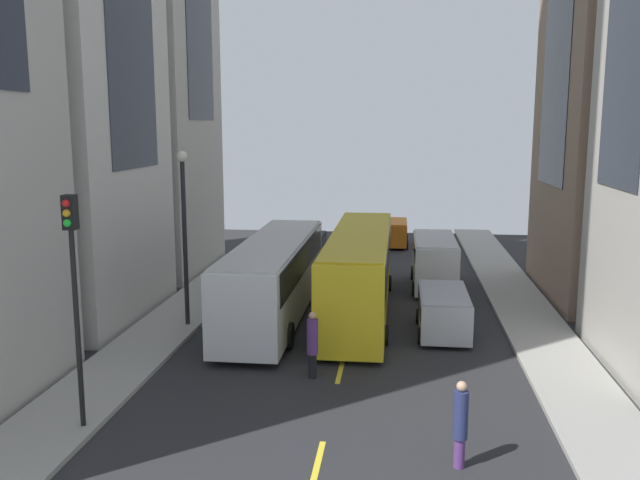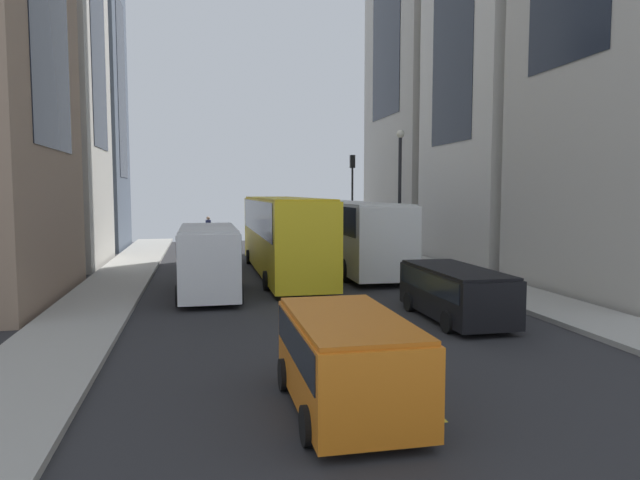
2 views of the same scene
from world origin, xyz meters
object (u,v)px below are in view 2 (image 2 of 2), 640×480
streetcar_yellow (282,229)px  car_orange_1 (347,355)px  city_bus_white (349,229)px  delivery_van_white (208,256)px  pedestrian_crossing_mid (208,231)px  car_silver_0 (206,249)px  traffic_light_near_corner (352,183)px  pedestrian_waiting_curb (281,236)px  car_black_2 (455,289)px

streetcar_yellow → car_orange_1: 16.91m
city_bus_white → delivery_van_white: city_bus_white is taller
streetcar_yellow → city_bus_white: bearing=-161.8°
streetcar_yellow → pedestrian_crossing_mid: streetcar_yellow is taller
car_silver_0 → traffic_light_near_corner: (-10.19, -9.83, 3.47)m
car_orange_1 → pedestrian_waiting_curb: pedestrian_waiting_curb is taller
car_silver_0 → pedestrian_crossing_mid: pedestrian_crossing_mid is taller
car_orange_1 → pedestrian_crossing_mid: 30.10m
streetcar_yellow → car_silver_0: (3.48, -2.58, -1.12)m
streetcar_yellow → delivery_van_white: size_ratio=2.37×
pedestrian_waiting_curb → traffic_light_near_corner: size_ratio=0.35×
delivery_van_white → car_silver_0: size_ratio=1.34×
delivery_van_white → traffic_light_near_corner: size_ratio=0.91×
streetcar_yellow → pedestrian_waiting_curb: size_ratio=6.08×
pedestrian_waiting_curb → pedestrian_crossing_mid: 6.86m
city_bus_white → streetcar_yellow: bearing=18.2°
car_silver_0 → car_orange_1: car_silver_0 is taller
car_orange_1 → pedestrian_waiting_curb: 24.77m
city_bus_white → car_orange_1: (4.79, 17.99, -1.01)m
traffic_light_near_corner → car_orange_1: bearing=74.8°
city_bus_white → streetcar_yellow: 3.73m
car_black_2 → car_orange_1: bearing=51.4°
pedestrian_crossing_mid → car_silver_0: bearing=-155.1°
car_silver_0 → car_orange_1: size_ratio=1.06×
city_bus_white → streetcar_yellow: size_ratio=0.94×
streetcar_yellow → pedestrian_waiting_curb: 7.96m
car_black_2 → pedestrian_crossing_mid: (6.95, -23.79, 0.22)m
city_bus_white → pedestrian_crossing_mid: (6.76, -12.05, -0.85)m
delivery_van_white → car_orange_1: delivery_van_white is taller
delivery_van_white → pedestrian_waiting_curb: 13.63m
streetcar_yellow → traffic_light_near_corner: 14.31m
city_bus_white → car_orange_1: city_bus_white is taller
pedestrian_waiting_curb → pedestrian_crossing_mid: (4.26, -5.38, -0.02)m
pedestrian_crossing_mid → city_bus_white: bearing=-124.4°
delivery_van_white → car_orange_1: size_ratio=1.42×
car_black_2 → pedestrian_waiting_curb: (2.69, -18.41, 0.24)m
car_orange_1 → city_bus_white: bearing=-104.9°
city_bus_white → car_orange_1: 18.64m
city_bus_white → car_black_2: 11.79m
delivery_van_white → car_silver_0: 7.62m
pedestrian_crossing_mid → traffic_light_near_corner: size_ratio=0.35×
delivery_van_white → streetcar_yellow: bearing=-124.7°
city_bus_white → car_black_2: (-0.19, 11.74, -1.07)m
city_bus_white → pedestrian_waiting_curb: (2.49, -6.67, -0.83)m
car_black_2 → pedestrian_crossing_mid: pedestrian_crossing_mid is taller
city_bus_white → pedestrian_waiting_curb: bearing=-69.5°
car_orange_1 → car_black_2: size_ratio=0.85×
delivery_van_white → pedestrian_crossing_mid: (-0.26, -18.24, -0.36)m
car_orange_1 → traffic_light_near_corner: traffic_light_near_corner is taller
pedestrian_crossing_mid → car_black_2: bearing=-137.3°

